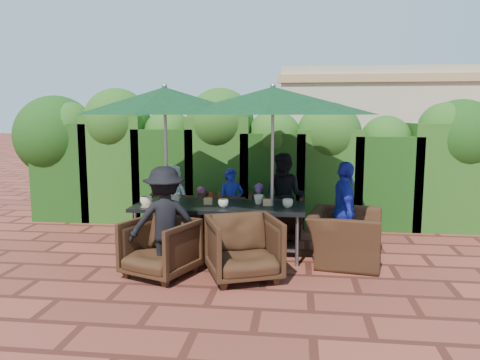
# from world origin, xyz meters

# --- Properties ---
(ground) EXTENTS (80.00, 80.00, 0.00)m
(ground) POSITION_xyz_m (0.00, 0.00, 0.00)
(ground) COLOR brown
(ground) RESTS_ON ground
(dining_table) EXTENTS (2.43, 0.90, 0.75)m
(dining_table) POSITION_xyz_m (-0.16, 0.13, 0.68)
(dining_table) COLOR black
(dining_table) RESTS_ON ground
(umbrella_left) EXTENTS (2.53, 2.53, 2.46)m
(umbrella_left) POSITION_xyz_m (-0.91, 0.09, 2.21)
(umbrella_left) COLOR gray
(umbrella_left) RESTS_ON ground
(umbrella_right) EXTENTS (2.88, 2.88, 2.46)m
(umbrella_right) POSITION_xyz_m (0.59, 0.20, 2.21)
(umbrella_right) COLOR gray
(umbrella_right) RESTS_ON ground
(chair_far_left) EXTENTS (0.96, 0.92, 0.85)m
(chair_far_left) POSITION_xyz_m (-1.03, 1.01, 0.43)
(chair_far_left) COLOR black
(chair_far_left) RESTS_ON ground
(chair_far_mid) EXTENTS (0.88, 0.83, 0.85)m
(chair_far_mid) POSITION_xyz_m (-0.19, 1.02, 0.42)
(chair_far_mid) COLOR black
(chair_far_mid) RESTS_ON ground
(chair_far_right) EXTENTS (0.79, 0.75, 0.78)m
(chair_far_right) POSITION_xyz_m (0.66, 1.18, 0.39)
(chair_far_right) COLOR black
(chair_far_right) RESTS_ON ground
(chair_near_left) EXTENTS (1.00, 0.97, 0.81)m
(chair_near_left) POSITION_xyz_m (-0.76, -0.78, 0.40)
(chair_near_left) COLOR black
(chair_near_left) RESTS_ON ground
(chair_near_right) EXTENTS (1.07, 1.04, 0.86)m
(chair_near_right) POSITION_xyz_m (0.30, -0.76, 0.43)
(chair_near_right) COLOR black
(chair_near_right) RESTS_ON ground
(chair_end_right) EXTENTS (0.88, 1.19, 0.95)m
(chair_end_right) POSITION_xyz_m (1.61, 0.07, 0.48)
(chair_end_right) COLOR black
(chair_end_right) RESTS_ON ground
(adult_far_left) EXTENTS (0.65, 0.46, 1.22)m
(adult_far_left) POSITION_xyz_m (-1.10, 1.06, 0.61)
(adult_far_left) COLOR silver
(adult_far_left) RESTS_ON ground
(adult_far_mid) EXTENTS (0.49, 0.43, 1.15)m
(adult_far_mid) POSITION_xyz_m (-0.13, 1.17, 0.58)
(adult_far_mid) COLOR #1F28A8
(adult_far_mid) RESTS_ON ground
(adult_far_right) EXTENTS (0.77, 0.60, 1.42)m
(adult_far_right) POSITION_xyz_m (0.74, 1.15, 0.71)
(adult_far_right) COLOR black
(adult_far_right) RESTS_ON ground
(adult_near_left) EXTENTS (0.98, 0.69, 1.39)m
(adult_near_left) POSITION_xyz_m (-0.71, -0.73, 0.70)
(adult_near_left) COLOR black
(adult_near_left) RESTS_ON ground
(adult_end_right) EXTENTS (0.49, 0.85, 1.39)m
(adult_end_right) POSITION_xyz_m (1.60, 0.18, 0.70)
(adult_end_right) COLOR #1F28A8
(adult_end_right) RESTS_ON ground
(child_left) EXTENTS (0.38, 0.35, 0.84)m
(child_left) POSITION_xyz_m (-0.63, 1.17, 0.42)
(child_left) COLOR #C2448C
(child_left) RESTS_ON ground
(child_right) EXTENTS (0.40, 0.37, 0.91)m
(child_right) POSITION_xyz_m (0.31, 1.22, 0.45)
(child_right) COLOR #984BA3
(child_right) RESTS_ON ground
(pedestrian_a) EXTENTS (1.74, 0.69, 1.83)m
(pedestrian_a) POSITION_xyz_m (1.47, 4.25, 0.92)
(pedestrian_a) COLOR #267C21
(pedestrian_a) RESTS_ON ground
(pedestrian_b) EXTENTS (0.94, 0.75, 1.70)m
(pedestrian_b) POSITION_xyz_m (2.46, 4.28, 0.85)
(pedestrian_b) COLOR #C2448C
(pedestrian_b) RESTS_ON ground
(pedestrian_c) EXTENTS (1.18, 1.29, 1.88)m
(pedestrian_c) POSITION_xyz_m (3.47, 4.18, 0.94)
(pedestrian_c) COLOR gray
(pedestrian_c) RESTS_ON ground
(cup_a) EXTENTS (0.17, 0.17, 0.14)m
(cup_a) POSITION_xyz_m (-1.17, -0.06, 0.82)
(cup_a) COLOR beige
(cup_a) RESTS_ON dining_table
(cup_b) EXTENTS (0.16, 0.16, 0.15)m
(cup_b) POSITION_xyz_m (-0.81, 0.20, 0.82)
(cup_b) COLOR beige
(cup_b) RESTS_ON dining_table
(cup_c) EXTENTS (0.15, 0.15, 0.12)m
(cup_c) POSITION_xyz_m (-0.07, -0.03, 0.81)
(cup_c) COLOR beige
(cup_c) RESTS_ON dining_table
(cup_d) EXTENTS (0.14, 0.14, 0.14)m
(cup_d) POSITION_xyz_m (0.39, 0.27, 0.82)
(cup_d) COLOR beige
(cup_d) RESTS_ON dining_table
(cup_e) EXTENTS (0.15, 0.15, 0.12)m
(cup_e) POSITION_xyz_m (0.82, 0.08, 0.81)
(cup_e) COLOR beige
(cup_e) RESTS_ON dining_table
(ketchup_bottle) EXTENTS (0.04, 0.04, 0.17)m
(ketchup_bottle) POSITION_xyz_m (-0.29, 0.18, 0.83)
(ketchup_bottle) COLOR #B20C0A
(ketchup_bottle) RESTS_ON dining_table
(sauce_bottle) EXTENTS (0.04, 0.04, 0.17)m
(sauce_bottle) POSITION_xyz_m (-0.18, 0.26, 0.83)
(sauce_bottle) COLOR #4C230C
(sauce_bottle) RESTS_ON dining_table
(serving_tray) EXTENTS (0.35, 0.25, 0.02)m
(serving_tray) POSITION_xyz_m (-1.03, -0.07, 0.76)
(serving_tray) COLOR olive
(serving_tray) RESTS_ON dining_table
(number_block_left) EXTENTS (0.12, 0.06, 0.10)m
(number_block_left) POSITION_xyz_m (-0.32, 0.15, 0.80)
(number_block_left) COLOR tan
(number_block_left) RESTS_ON dining_table
(number_block_right) EXTENTS (0.12, 0.06, 0.10)m
(number_block_right) POSITION_xyz_m (0.53, 0.16, 0.80)
(number_block_right) COLOR tan
(number_block_right) RESTS_ON dining_table
(hedge_wall) EXTENTS (9.10, 1.60, 2.53)m
(hedge_wall) POSITION_xyz_m (-0.30, 2.32, 1.32)
(hedge_wall) COLOR #1B390F
(hedge_wall) RESTS_ON ground
(building) EXTENTS (6.20, 3.08, 3.20)m
(building) POSITION_xyz_m (3.50, 6.99, 1.61)
(building) COLOR #BEAC8D
(building) RESTS_ON ground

